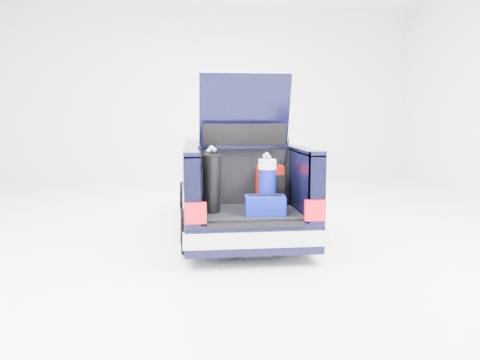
{
  "coord_description": "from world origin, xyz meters",
  "views": [
    {
      "loc": [
        -0.93,
        -8.18,
        1.91
      ],
      "look_at": [
        0.0,
        -0.5,
        0.89
      ],
      "focal_mm": 38.0,
      "sensor_mm": 36.0,
      "label": 1
    }
  ],
  "objects": [
    {
      "name": "ground",
      "position": [
        0.0,
        0.0,
        0.0
      ],
      "size": [
        14.0,
        14.0,
        0.0
      ],
      "primitive_type": "plane",
      "color": "white",
      "rests_on": "ground"
    },
    {
      "name": "car",
      "position": [
        -0.0,
        0.11,
        0.67
      ],
      "size": [
        1.87,
        4.65,
        2.47
      ],
      "color": "black",
      "rests_on": "ground"
    },
    {
      "name": "red_suitcase",
      "position": [
        0.36,
        -1.09,
        0.88
      ],
      "size": [
        0.38,
        0.26,
        0.6
      ],
      "rotation": [
        0.0,
        0.0,
        0.07
      ],
      "color": "#7A0B04",
      "rests_on": "car"
    },
    {
      "name": "black_golf_bag",
      "position": [
        -0.5,
        -1.53,
        1.0
      ],
      "size": [
        0.32,
        0.37,
        0.88
      ],
      "rotation": [
        0.0,
        0.0,
        0.28
      ],
      "color": "black",
      "rests_on": "car"
    },
    {
      "name": "blue_golf_bag",
      "position": [
        0.23,
        -1.61,
        0.96
      ],
      "size": [
        0.24,
        0.24,
        0.8
      ],
      "rotation": [
        0.0,
        0.0,
        0.0
      ],
      "color": "black",
      "rests_on": "car"
    },
    {
      "name": "blue_duffel",
      "position": [
        0.18,
        -1.76,
        0.72
      ],
      "size": [
        0.54,
        0.38,
        0.27
      ],
      "rotation": [
        0.0,
        0.0,
        -0.08
      ],
      "color": "#050C76",
      "rests_on": "car"
    }
  ]
}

